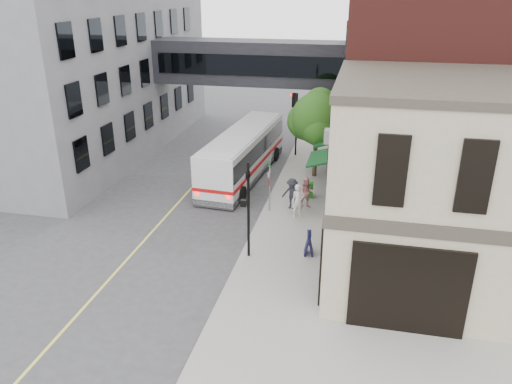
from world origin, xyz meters
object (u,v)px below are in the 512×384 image
at_px(bus, 243,152).
at_px(pedestrian_b, 307,193).
at_px(newspaper_box, 309,190).
at_px(pedestrian_c, 292,194).
at_px(sandwich_board, 309,243).
at_px(pedestrian_a, 298,201).

height_order(bus, pedestrian_b, bus).
bearing_deg(bus, newspaper_box, -32.27).
relative_size(pedestrian_b, newspaper_box, 1.96).
bearing_deg(newspaper_box, pedestrian_c, -119.36).
height_order(pedestrian_b, pedestrian_c, pedestrian_b).
height_order(pedestrian_c, newspaper_box, pedestrian_c).
height_order(bus, newspaper_box, bus).
bearing_deg(sandwich_board, bus, 112.77).
distance_m(pedestrian_b, newspaper_box, 1.52).
distance_m(pedestrian_a, newspaper_box, 2.82).
relative_size(pedestrian_c, newspaper_box, 1.95).
height_order(pedestrian_a, pedestrian_c, pedestrian_a).
relative_size(pedestrian_a, newspaper_box, 2.01).
height_order(pedestrian_a, sandwich_board, pedestrian_a).
xyz_separation_m(newspaper_box, sandwich_board, (0.76, -6.63, 0.10)).
distance_m(bus, sandwich_board, 11.01).
bearing_deg(newspaper_box, pedestrian_b, -95.59).
distance_m(pedestrian_c, newspaper_box, 1.98).
xyz_separation_m(pedestrian_a, pedestrian_c, (-0.47, 0.99, -0.03)).
height_order(pedestrian_b, sandwich_board, pedestrian_b).
bearing_deg(bus, pedestrian_c, -50.53).
distance_m(pedestrian_b, sandwich_board, 5.24).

